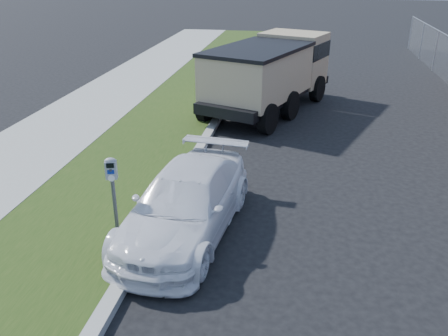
# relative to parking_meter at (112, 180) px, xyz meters

# --- Properties ---
(ground) EXTENTS (120.00, 120.00, 0.00)m
(ground) POSITION_rel_parking_meter_xyz_m (3.17, 0.34, -1.23)
(ground) COLOR black
(ground) RESTS_ON ground
(streetside) EXTENTS (6.12, 50.00, 0.15)m
(streetside) POSITION_rel_parking_meter_xyz_m (-2.40, 2.34, -1.16)
(streetside) COLOR gray
(streetside) RESTS_ON ground
(parking_meter) EXTENTS (0.23, 0.18, 1.50)m
(parking_meter) POSITION_rel_parking_meter_xyz_m (0.00, 0.00, 0.00)
(parking_meter) COLOR #3F4247
(parking_meter) RESTS_ON ground
(white_wagon) EXTENTS (2.17, 4.38, 1.22)m
(white_wagon) POSITION_rel_parking_meter_xyz_m (1.17, 0.51, -0.62)
(white_wagon) COLOR white
(white_wagon) RESTS_ON ground
(dump_truck) EXTENTS (4.20, 6.38, 2.35)m
(dump_truck) POSITION_rel_parking_meter_xyz_m (2.13, 8.93, 0.10)
(dump_truck) COLOR black
(dump_truck) RESTS_ON ground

